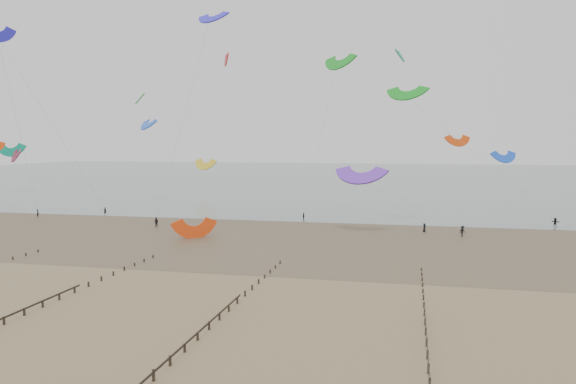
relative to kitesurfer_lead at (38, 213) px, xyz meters
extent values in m
plane|color=brown|center=(56.54, -45.17, -0.84)|extent=(500.00, 500.00, 0.00)
plane|color=#475654|center=(56.54, 154.83, -0.81)|extent=(500.00, 500.00, 0.00)
plane|color=#473A28|center=(56.54, -10.17, -0.83)|extent=(500.00, 500.00, 0.00)
ellipsoid|color=slate|center=(38.54, -23.17, -0.84)|extent=(23.60, 14.36, 0.01)
ellipsoid|color=slate|center=(68.54, -7.17, -0.84)|extent=(33.64, 18.32, 0.01)
ellipsoid|color=slate|center=(16.54, -5.17, -0.84)|extent=(26.95, 14.22, 0.01)
cube|color=black|center=(24.54, -38.43, -0.64)|extent=(0.16, 0.16, 0.51)
cube|color=black|center=(24.54, -35.80, -0.65)|extent=(0.16, 0.16, 0.48)
cube|color=black|center=(24.54, -33.17, -0.67)|extent=(0.16, 0.16, 0.45)
cube|color=black|center=(42.54, -62.12, -0.51)|extent=(0.16, 0.16, 0.77)
cube|color=black|center=(42.54, -59.49, -0.52)|extent=(0.16, 0.16, 0.74)
cube|color=black|center=(42.54, -56.85, -0.54)|extent=(0.16, 0.16, 0.71)
cube|color=black|center=(42.54, -54.22, -0.55)|extent=(0.16, 0.16, 0.68)
cube|color=black|center=(42.54, -51.59, -0.57)|extent=(0.16, 0.16, 0.65)
cube|color=black|center=(42.54, -48.96, -0.58)|extent=(0.16, 0.16, 0.62)
cube|color=black|center=(42.54, -46.33, -0.60)|extent=(0.16, 0.16, 0.59)
cube|color=black|center=(42.54, -43.70, -0.61)|extent=(0.16, 0.16, 0.57)
cube|color=black|center=(42.54, -41.06, -0.63)|extent=(0.16, 0.16, 0.54)
cube|color=black|center=(42.54, -38.43, -0.64)|extent=(0.16, 0.16, 0.51)
cube|color=black|center=(42.54, -35.80, -0.65)|extent=(0.16, 0.16, 0.48)
cube|color=black|center=(42.54, -33.17, -0.67)|extent=(0.16, 0.16, 0.45)
cube|color=black|center=(60.54, -70.01, -0.47)|extent=(0.16, 0.16, 0.86)
cube|color=black|center=(60.54, -67.38, -0.48)|extent=(0.16, 0.16, 0.83)
cube|color=black|center=(60.54, -64.75, -0.50)|extent=(0.16, 0.16, 0.80)
cube|color=black|center=(60.54, -62.12, -0.51)|extent=(0.16, 0.16, 0.77)
cube|color=black|center=(60.54, -59.49, -0.52)|extent=(0.16, 0.16, 0.74)
cube|color=black|center=(60.54, -56.85, -0.54)|extent=(0.16, 0.16, 0.71)
cube|color=black|center=(60.54, -54.22, -0.55)|extent=(0.16, 0.16, 0.68)
cube|color=black|center=(60.54, -51.59, -0.57)|extent=(0.16, 0.16, 0.65)
cube|color=black|center=(60.54, -48.96, -0.58)|extent=(0.16, 0.16, 0.62)
cube|color=black|center=(60.54, -46.33, -0.60)|extent=(0.16, 0.16, 0.59)
cube|color=black|center=(60.54, -43.70, -0.61)|extent=(0.16, 0.16, 0.57)
cube|color=black|center=(60.54, -41.06, -0.63)|extent=(0.16, 0.16, 0.54)
cube|color=black|center=(60.54, -38.43, -0.64)|extent=(0.16, 0.16, 0.51)
cube|color=black|center=(60.54, -35.80, -0.65)|extent=(0.16, 0.16, 0.48)
cube|color=black|center=(60.54, -33.17, -0.67)|extent=(0.16, 0.16, 0.45)
cube|color=black|center=(60.54, -66.92, -0.22)|extent=(0.06, 32.50, 0.18)
cube|color=black|center=(78.54, -64.75, -0.50)|extent=(0.16, 0.16, 0.80)
cube|color=black|center=(78.54, -62.12, -0.51)|extent=(0.16, 0.16, 0.77)
cube|color=black|center=(78.54, -59.49, -0.52)|extent=(0.16, 0.16, 0.74)
cube|color=black|center=(78.54, -56.85, -0.54)|extent=(0.16, 0.16, 0.71)
cube|color=black|center=(78.54, -54.22, -0.55)|extent=(0.16, 0.16, 0.68)
cube|color=black|center=(78.54, -51.59, -0.57)|extent=(0.16, 0.16, 0.65)
cube|color=black|center=(78.54, -48.96, -0.58)|extent=(0.16, 0.16, 0.62)
cube|color=black|center=(78.54, -46.33, -0.60)|extent=(0.16, 0.16, 0.59)
cube|color=black|center=(78.54, -43.70, -0.61)|extent=(0.16, 0.16, 0.57)
cube|color=black|center=(78.54, -41.06, -0.63)|extent=(0.16, 0.16, 0.54)
cube|color=black|center=(78.54, -38.43, -0.64)|extent=(0.16, 0.16, 0.51)
cube|color=black|center=(78.54, -35.80, -0.65)|extent=(0.16, 0.16, 0.48)
cube|color=black|center=(78.54, -33.17, -0.67)|extent=(0.16, 0.16, 0.45)
cube|color=black|center=(78.54, -66.92, -0.22)|extent=(0.06, 32.50, 0.18)
imported|color=black|center=(0.00, 0.00, 0.00)|extent=(0.73, 0.65, 1.69)
imported|color=black|center=(11.69, 6.85, -0.03)|extent=(0.69, 0.69, 1.62)
imported|color=black|center=(79.49, -2.38, -0.07)|extent=(0.78, 0.90, 1.55)
imported|color=black|center=(30.65, -7.36, 0.06)|extent=(0.99, 0.84, 1.81)
imported|color=black|center=(85.65, -5.98, 0.08)|extent=(1.38, 1.21, 1.85)
imported|color=black|center=(55.93, 7.08, -0.04)|extent=(0.41, 0.95, 1.61)
imported|color=black|center=(103.60, 9.13, 0.02)|extent=(1.60, 1.35, 1.73)
camera|label=1|loc=(77.15, -103.41, 15.16)|focal=35.00mm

